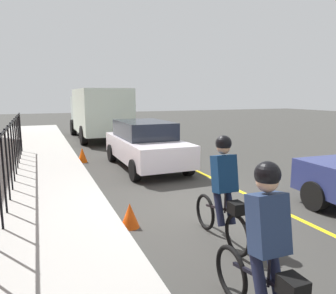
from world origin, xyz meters
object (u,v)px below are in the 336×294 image
object	(u,v)px
cyclist_lead	(223,191)
traffic_cone_near	(82,155)
parked_sedan_rear	(145,144)
box_truck_background	(98,112)
traffic_cone_far	(130,215)
cyclist_follow	(265,251)

from	to	relation	value
cyclist_lead	traffic_cone_near	world-z (taller)	cyclist_lead
parked_sedan_rear	box_truck_background	size ratio (longest dim) A/B	0.65
box_truck_background	traffic_cone_far	bearing A→B (deg)	171.72
cyclist_lead	traffic_cone_far	size ratio (longest dim) A/B	3.89
traffic_cone_far	parked_sedan_rear	bearing A→B (deg)	-21.90
traffic_cone_far	traffic_cone_near	bearing A→B (deg)	0.39
cyclist_follow	box_truck_background	world-z (taller)	box_truck_background
box_truck_background	traffic_cone_near	distance (m)	6.45
parked_sedan_rear	traffic_cone_near	distance (m)	2.58
cyclist_follow	traffic_cone_near	bearing A→B (deg)	4.99
parked_sedan_rear	box_truck_background	world-z (taller)	box_truck_background
cyclist_lead	traffic_cone_far	xyz separation A→B (m)	(1.21, 1.25, -0.68)
cyclist_follow	parked_sedan_rear	xyz separation A→B (m)	(7.73, -1.31, -0.09)
cyclist_lead	cyclist_follow	world-z (taller)	same
cyclist_lead	traffic_cone_near	bearing A→B (deg)	11.17
cyclist_lead	traffic_cone_near	size ratio (longest dim) A/B	3.33
cyclist_lead	cyclist_follow	xyz separation A→B (m)	(-1.89, 0.70, 0.00)
parked_sedan_rear	box_truck_background	bearing A→B (deg)	-178.89
box_truck_background	cyclist_follow	bearing A→B (deg)	175.30
cyclist_follow	traffic_cone_far	bearing A→B (deg)	11.49
traffic_cone_near	cyclist_follow	bearing A→B (deg)	-176.36
box_truck_background	traffic_cone_far	xyz separation A→B (m)	(-12.37, 1.68, -1.32)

